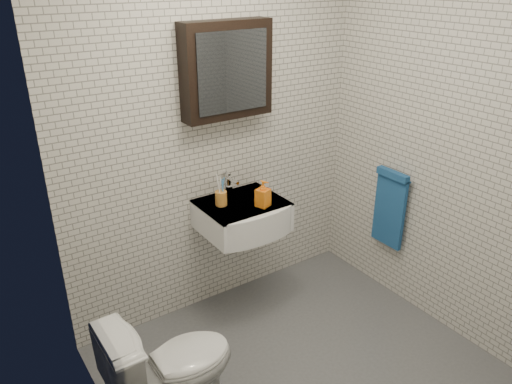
# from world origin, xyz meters

# --- Properties ---
(ground) EXTENTS (2.20, 2.00, 0.01)m
(ground) POSITION_xyz_m (0.00, 0.00, 0.01)
(ground) COLOR #53555B
(ground) RESTS_ON ground
(room_shell) EXTENTS (2.22, 2.02, 2.51)m
(room_shell) POSITION_xyz_m (0.00, 0.00, 1.47)
(room_shell) COLOR silver
(room_shell) RESTS_ON ground
(washbasin) EXTENTS (0.55, 0.50, 0.20)m
(washbasin) POSITION_xyz_m (0.05, 0.73, 0.76)
(washbasin) COLOR white
(washbasin) RESTS_ON room_shell
(faucet) EXTENTS (0.06, 0.20, 0.15)m
(faucet) POSITION_xyz_m (0.05, 0.93, 0.92)
(faucet) COLOR silver
(faucet) RESTS_ON washbasin
(mirror_cabinet) EXTENTS (0.60, 0.15, 0.60)m
(mirror_cabinet) POSITION_xyz_m (0.05, 0.93, 1.70)
(mirror_cabinet) COLOR black
(mirror_cabinet) RESTS_ON room_shell
(towel_rail) EXTENTS (0.09, 0.30, 0.58)m
(towel_rail) POSITION_xyz_m (1.04, 0.35, 0.72)
(towel_rail) COLOR silver
(towel_rail) RESTS_ON room_shell
(toothbrush_cup) EXTENTS (0.08, 0.08, 0.21)m
(toothbrush_cup) POSITION_xyz_m (-0.09, 0.81, 0.90)
(toothbrush_cup) COLOR #CC8433
(toothbrush_cup) RESTS_ON washbasin
(soap_bottle) EXTENTS (0.10, 0.11, 0.18)m
(soap_bottle) POSITION_xyz_m (0.13, 0.64, 0.94)
(soap_bottle) COLOR orange
(soap_bottle) RESTS_ON washbasin
(toilet) EXTENTS (0.69, 0.39, 0.70)m
(toilet) POSITION_xyz_m (-0.80, 0.15, 0.35)
(toilet) COLOR white
(toilet) RESTS_ON ground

